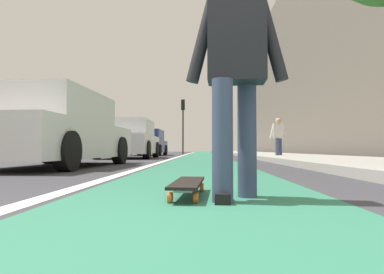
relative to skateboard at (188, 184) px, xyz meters
name	(u,v)px	position (x,y,z in m)	size (l,w,h in m)	color
ground_plane	(202,160)	(8.70, -0.08, -0.09)	(80.00, 80.00, 0.00)	#38383D
bike_lane_paint	(203,154)	(22.70, -0.08, -0.09)	(56.00, 1.93, 0.00)	#2D7256
lane_stripe_white	(185,155)	(18.70, 1.03, -0.09)	(52.00, 0.16, 0.01)	silver
sidewalk_curb	(263,154)	(16.70, -3.52, -0.03)	(52.00, 3.20, 0.13)	#9E9B93
building_facade	(291,71)	(20.70, -6.24, 5.70)	(40.00, 1.20, 11.59)	#696156
skateboard	(188,184)	(0.00, 0.00, 0.00)	(0.85, 0.25, 0.11)	orange
skater_person	(236,66)	(-0.15, -0.35, 0.84)	(0.45, 0.72, 1.64)	#384260
parked_car_near	(56,131)	(4.13, 2.84, 0.62)	(4.58, 2.14, 1.48)	silver
parked_car_mid	(129,140)	(10.60, 2.80, 0.63)	(4.20, 2.05, 1.49)	silver
parked_car_far	(148,143)	(16.77, 3.06, 0.61)	(4.55, 1.87, 1.47)	navy
traffic_light	(183,116)	(23.26, 1.43, 2.81)	(0.33, 0.28, 4.20)	#2D2D2D
pedestrian_distant	(278,135)	(10.04, -2.92, 0.78)	(0.43, 0.66, 1.52)	#384260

